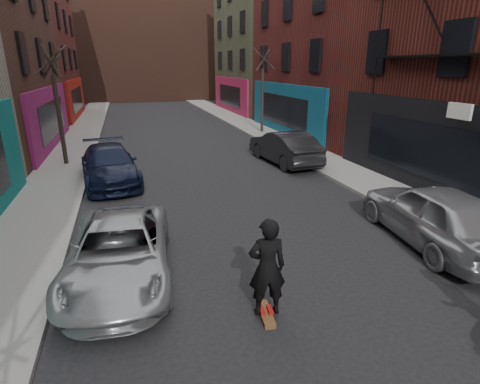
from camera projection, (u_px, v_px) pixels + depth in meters
sidewalk_left at (86, 128)px, 29.23m from camera, size 2.50×84.00×0.13m
sidewalk_right at (239, 121)px, 32.68m from camera, size 2.50×84.00×0.13m
building_far at (143, 48)px, 52.28m from camera, size 40.00×10.00×14.00m
tree_left_far at (56, 95)px, 17.31m from camera, size 2.00×2.00×6.50m
tree_right_far at (263, 83)px, 26.11m from camera, size 2.00×2.00×6.80m
parked_left_far at (119, 251)px, 8.50m from camera, size 2.66×5.04×1.35m
parked_left_end at (109, 165)px, 15.57m from camera, size 2.69×5.42×1.51m
parked_right_far at (436, 214)px, 10.15m from camera, size 2.61×5.20×1.70m
parked_right_end at (284, 147)px, 18.68m from camera, size 2.16×5.06×1.62m
skateboard at (266, 314)px, 7.35m from camera, size 0.32×0.82×0.10m
skateboarder at (267, 267)px, 7.01m from camera, size 0.78×0.57×1.98m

